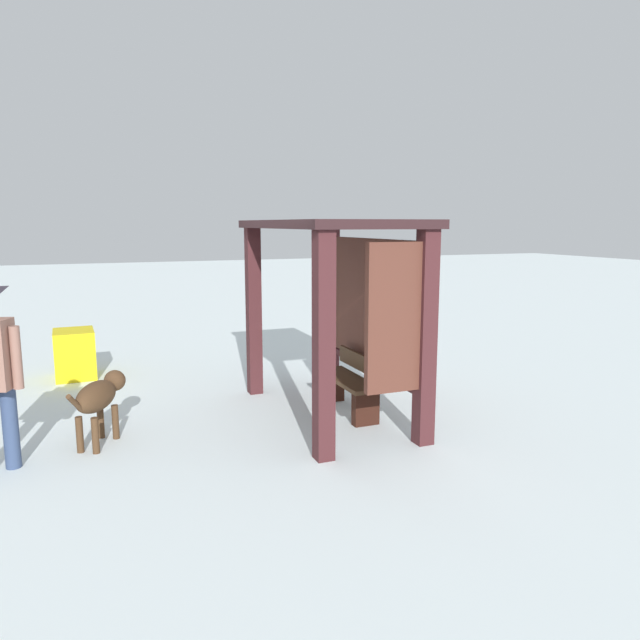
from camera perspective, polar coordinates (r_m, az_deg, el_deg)
ground_plane at (r=7.13m, az=0.78°, el=-9.17°), size 60.00×60.00×0.00m
bus_shelter at (r=6.78m, az=2.47°, el=3.73°), size 2.73×1.40×2.30m
bench_left_inside at (r=7.14m, az=2.90°, el=-6.35°), size 1.17×0.35×0.71m
dog at (r=6.51m, az=-20.66°, el=-7.01°), size 0.90×0.60×0.70m
grit_bin at (r=9.44m, az=-22.73°, el=-3.05°), size 0.72×0.58×0.71m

